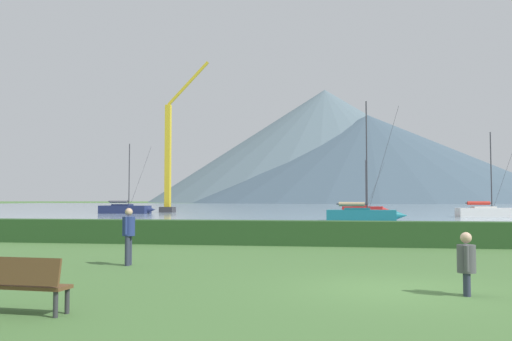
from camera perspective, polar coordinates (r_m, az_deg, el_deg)
ground_plane at (r=12.23m, az=14.38°, el=-11.84°), size 1000.00×1000.00×0.00m
harbor_water at (r=149.06m, az=9.63°, el=-3.69°), size 320.00×246.00×0.00m
hedge_line at (r=23.11m, az=11.90°, el=-6.39°), size 80.00×1.20×1.01m
sailboat_slip_1 at (r=77.08m, az=-13.30°, el=-3.85°), size 7.92×2.77×9.48m
sailboat_slip_2 at (r=81.23m, az=11.00°, el=-3.90°), size 6.70×2.70×7.59m
sailboat_slip_4 at (r=64.53m, az=22.79°, el=-3.92°), size 7.26×2.68×9.19m
sailboat_slip_5 at (r=50.73m, az=10.92°, el=-4.41°), size 7.11×2.43×10.80m
park_bench_near_path at (r=10.13m, az=-23.15°, el=-10.53°), size 1.65×0.59×0.95m
person_seated_viewer at (r=11.84m, az=20.87°, el=-8.69°), size 0.36×0.56×1.25m
person_standing_walker at (r=16.45m, az=-13.00°, el=-6.15°), size 0.36×0.57×1.65m
dock_crane at (r=82.81m, az=-8.91°, el=0.86°), size 7.17×2.00×22.33m
distant_hill_west_ridge at (r=352.41m, az=11.50°, el=1.21°), size 235.04×235.04×54.79m
distant_hill_central_peak at (r=383.84m, az=7.14°, el=2.55°), size 240.07×240.07×77.81m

